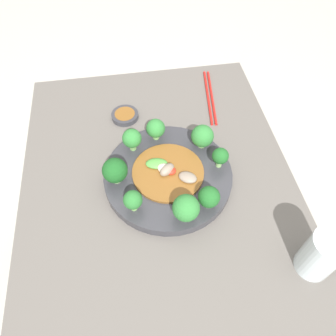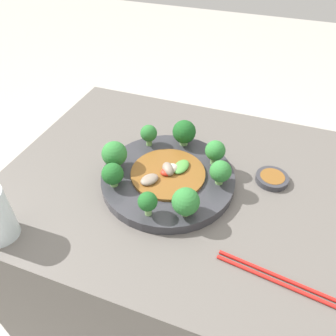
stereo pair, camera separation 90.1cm
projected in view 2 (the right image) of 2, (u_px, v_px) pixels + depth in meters
The scene contains 14 objects.
ground_plane at pixel (174, 316), 1.31m from camera, with size 8.00×8.00×0.00m, color #B7B2A8.
table at pixel (175, 263), 1.05m from camera, with size 0.84×0.68×0.76m.
plate at pixel (168, 178), 0.78m from camera, with size 0.31×0.31×0.02m.
broccoli_northwest at pixel (186, 202), 0.66m from camera, with size 0.06×0.06×0.06m.
broccoli_southeast at pixel (149, 134), 0.83m from camera, with size 0.04×0.04×0.06m.
broccoli_east at pixel (114, 154), 0.76m from camera, with size 0.06×0.06×0.07m.
broccoli_north at pixel (148, 202), 0.66m from camera, with size 0.04×0.04×0.06m.
broccoli_west at pixel (220, 172), 0.73m from camera, with size 0.05×0.05×0.06m.
broccoli_south at pixel (184, 132), 0.83m from camera, with size 0.06×0.06×0.07m.
broccoli_southwest at pixel (215, 151), 0.78m from camera, with size 0.05×0.05×0.06m.
broccoli_northeast at pixel (113, 174), 0.72m from camera, with size 0.05×0.05×0.06m.
stirfry_center at pixel (168, 173), 0.76m from camera, with size 0.18×0.18×0.03m.
chopsticks at pixel (280, 280), 0.59m from camera, with size 0.24×0.05×0.01m.
sauce_dish at pixel (272, 178), 0.78m from camera, with size 0.08×0.08×0.02m.
Camera 2 is at (-0.18, 0.56, 1.31)m, focal length 35.00 mm.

